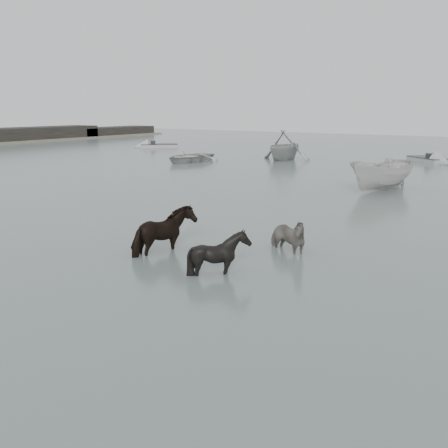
{
  "coord_description": "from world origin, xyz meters",
  "views": [
    {
      "loc": [
        6.84,
        -10.02,
        4.14
      ],
      "look_at": [
        -0.58,
        1.2,
        1.0
      ],
      "focal_mm": 40.0,
      "sensor_mm": 36.0,
      "label": 1
    }
  ],
  "objects": [
    {
      "name": "skiff_mid",
      "position": [
        -1.36,
        31.33,
        0.38
      ],
      "size": [
        4.66,
        4.47,
        0.75
      ],
      "primitive_type": null,
      "rotation": [
        0.0,
        0.0,
        -0.74
      ],
      "color": "#949694",
      "rests_on": "ground"
    },
    {
      "name": "skiff_outer",
      "position": [
        -28.65,
        31.02,
        0.38
      ],
      "size": [
        5.02,
        4.86,
        0.75
      ],
      "primitive_type": null,
      "rotation": [
        0.0,
        0.0,
        3.9
      ],
      "color": "#A2A29E",
      "rests_on": "ground"
    },
    {
      "name": "ground",
      "position": [
        0.0,
        0.0,
        0.0
      ],
      "size": [
        140.0,
        140.0,
        0.0
      ],
      "primitive_type": "plane",
      "color": "#4C5B56",
      "rests_on": "ground"
    },
    {
      "name": "pony_pinto",
      "position": [
        0.56,
        2.79,
        0.68
      ],
      "size": [
        1.77,
        1.23,
        1.37
      ],
      "primitive_type": "imported",
      "rotation": [
        0.0,
        0.0,
        1.23
      ],
      "color": "black",
      "rests_on": "ground"
    },
    {
      "name": "boat_small",
      "position": [
        -0.43,
        15.65,
        0.88
      ],
      "size": [
        3.17,
        4.86,
        1.76
      ],
      "primitive_type": "imported",
      "rotation": [
        0.0,
        0.0,
        -0.35
      ],
      "color": "beige",
      "rests_on": "ground"
    },
    {
      "name": "pony_dark",
      "position": [
        -2.34,
        0.75,
        0.84
      ],
      "size": [
        1.78,
        1.96,
        1.68
      ],
      "primitive_type": "imported",
      "rotation": [
        0.0,
        0.0,
        1.81
      ],
      "color": "black",
      "rests_on": "ground"
    },
    {
      "name": "rowboat_lead",
      "position": [
        -17.19,
        21.3,
        0.5
      ],
      "size": [
        3.66,
        4.96,
        0.99
      ],
      "primitive_type": "imported",
      "rotation": [
        0.0,
        0.0,
        -0.05
      ],
      "color": "beige",
      "rests_on": "ground"
    },
    {
      "name": "rowboat_trail",
      "position": [
        -11.59,
        26.75,
        1.27
      ],
      "size": [
        4.2,
        4.85,
        2.53
      ],
      "primitive_type": "imported",
      "rotation": [
        0.0,
        0.0,
        3.13
      ],
      "color": "#A1A3A0",
      "rests_on": "ground"
    },
    {
      "name": "pony_black",
      "position": [
        0.03,
        0.05,
        0.72
      ],
      "size": [
        1.38,
        1.24,
        1.45
      ],
      "primitive_type": "imported",
      "rotation": [
        0.0,
        0.0,
        1.63
      ],
      "color": "black",
      "rests_on": "ground"
    }
  ]
}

